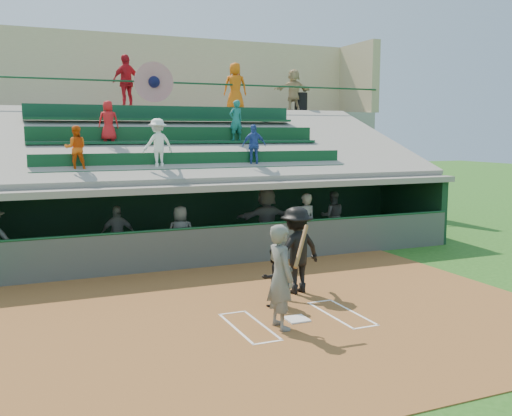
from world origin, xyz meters
name	(u,v)px	position (x,y,z in m)	size (l,w,h in m)	color
ground	(297,321)	(0.00, 0.00, 0.00)	(100.00, 100.00, 0.00)	#225518
dirt_slab	(286,313)	(0.00, 0.50, 0.01)	(11.00, 9.00, 0.02)	brown
home_plate	(297,319)	(0.00, 0.00, 0.04)	(0.43, 0.43, 0.03)	white
batters_box_chalk	(297,320)	(0.00, 0.00, 0.02)	(2.65, 1.85, 0.01)	silver
dugout_floor	(197,254)	(0.00, 6.75, 0.02)	(16.00, 3.50, 0.04)	gray
concourse_slab	(147,167)	(0.00, 13.50, 2.30)	(20.00, 3.00, 4.60)	gray
grandstand	(165,173)	(-0.01, 10.51, 2.26)	(20.40, 10.40, 7.80)	#4C514C
batter_at_plate	(281,276)	(-0.49, -0.29, 1.02)	(0.88, 0.79, 1.99)	#535651
catcher	(274,277)	(-0.03, 1.03, 0.65)	(0.61, 0.48, 1.25)	black
home_umpire	(296,250)	(0.88, 1.76, 1.02)	(1.30, 0.74, 2.01)	black
dugout_bench	(192,238)	(0.25, 8.09, 0.27)	(15.24, 0.46, 0.46)	brown
dugout_player_b	(118,235)	(-2.42, 6.32, 0.86)	(0.96, 0.40, 1.64)	#5E625C
dugout_player_c	(181,234)	(-0.78, 5.69, 0.85)	(0.79, 0.52, 1.63)	#525550
dugout_player_d	(266,219)	(2.10, 6.21, 1.03)	(1.84, 0.59, 1.99)	#525550
dugout_player_e	(305,224)	(3.03, 5.39, 0.96)	(0.67, 0.44, 1.85)	#5F625C
dugout_player_f	(332,216)	(4.90, 6.95, 0.88)	(0.82, 0.64, 1.68)	#545752
trash_bin	(301,102)	(6.82, 13.09, 5.03)	(0.57, 0.57, 0.85)	black
concourse_staff_a	(127,82)	(-0.95, 12.39, 5.61)	(1.19, 0.49, 2.03)	red
concourse_staff_b	(235,87)	(3.33, 12.09, 5.54)	(0.92, 0.60, 1.88)	#D95E0C
concourse_staff_c	(293,91)	(6.41, 13.01, 5.53)	(1.72, 0.55, 1.85)	tan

